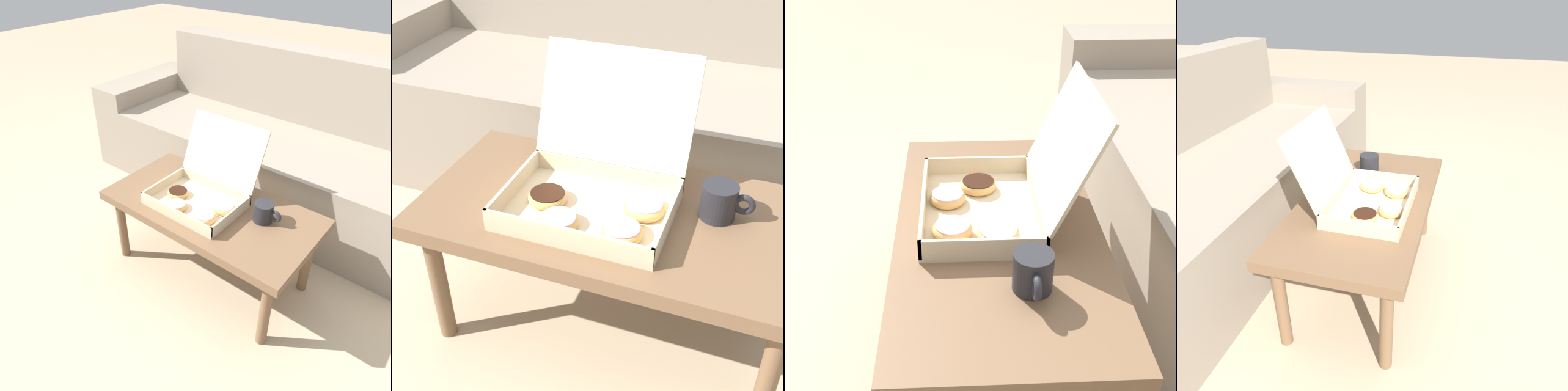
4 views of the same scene
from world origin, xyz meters
The scene contains 4 objects.
ground_plane centered at (0.00, 0.00, 0.00)m, with size 12.00×12.00×0.00m, color tan.
coffee_table centered at (0.00, -0.02, 0.35)m, with size 0.93×0.49×0.40m.
pastry_box centered at (-0.04, -0.02, 0.46)m, with size 0.39×0.40×0.32m.
coffee_mug centered at (0.23, 0.03, 0.44)m, with size 0.12×0.08×0.09m.
Camera 3 is at (1.07, -0.11, 1.13)m, focal length 50.00 mm.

